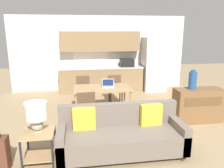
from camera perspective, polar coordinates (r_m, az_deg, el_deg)
name	(u,v)px	position (r m, az deg, el deg)	size (l,w,h in m)	color
ground_plane	(126,155)	(4.14, 3.59, -17.94)	(20.00, 20.00, 0.00)	#9E8460
wall_back	(100,53)	(8.15, -3.22, 8.00)	(6.40, 0.07, 2.70)	silver
kitchen_counter	(101,68)	(7.92, -2.78, 4.11)	(3.00, 0.65, 2.15)	#8E704C
refrigerator	(154,64)	(8.20, 10.87, 5.10)	(0.80, 0.79, 1.94)	white
dining_table	(102,90)	(5.76, -2.57, -1.48)	(1.49, 0.85, 0.72)	tan
couch	(121,135)	(4.03, 2.33, -13.19)	(2.21, 0.80, 0.88)	#3D2D1E
side_table	(39,142)	(3.96, -18.55, -14.07)	(0.52, 0.52, 0.55)	tan
table_lamp	(36,113)	(3.79, -19.20, -7.26)	(0.37, 0.37, 0.51)	#B2A893
credenza	(198,105)	(5.72, 21.48, -5.17)	(1.15, 0.46, 0.82)	brown
vase	(193,80)	(5.49, 20.31, 0.91)	(0.19, 0.19, 0.46)	#234C84
dining_chair_far_left	(83,89)	(6.54, -7.47, -1.35)	(0.44, 0.44, 0.86)	brown
dining_chair_far_right	(115,88)	(6.62, 0.81, -1.03)	(0.42, 0.42, 0.86)	brown
dining_chair_near_left	(86,107)	(5.06, -6.91, -5.91)	(0.47, 0.47, 0.86)	brown
laptop	(108,85)	(5.80, -1.05, -0.24)	(0.35, 0.29, 0.20)	#B7BABC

